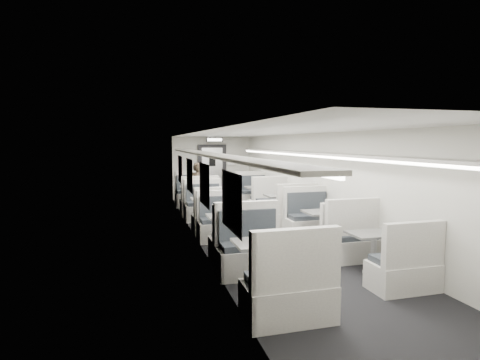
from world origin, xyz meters
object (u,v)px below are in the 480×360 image
booth_right_a (260,198)px  passenger (198,188)px  booth_right_c (326,229)px  booth_right_d (373,253)px  booth_right_b (282,209)px  vestibule_door (212,172)px  booth_left_d (266,267)px  booth_left_b (209,212)px  exit_sign (214,140)px  booth_left_c (229,232)px  booth_left_a (195,198)px

booth_right_a → passenger: size_ratio=1.42×
booth_right_c → booth_right_d: booth_right_c is taller
booth_right_b → vestibule_door: 4.95m
booth_left_d → vestibule_door: bearing=83.8°
booth_right_c → booth_right_d: (0.00, -1.65, -0.03)m
booth_right_b → booth_right_d: 4.08m
booth_left_b → exit_sign: 4.72m
booth_right_c → vestibule_door: size_ratio=1.04×
booth_left_b → passenger: 2.09m
booth_left_c → booth_right_d: (2.00, -1.97, -0.01)m
exit_sign → booth_left_a: bearing=-118.7°
booth_left_a → booth_right_a: booth_left_a is taller
booth_left_b → booth_right_b: (2.00, -0.11, 0.01)m
booth_left_d → booth_right_c: bearing=44.8°
booth_left_b → passenger: (0.05, 2.05, 0.40)m
booth_right_a → exit_sign: 3.19m
booth_right_b → passenger: bearing=132.1°
booth_left_d → booth_right_b: bearing=65.7°
exit_sign → passenger: bearing=-113.9°
booth_left_c → exit_sign: bearing=81.1°
exit_sign → booth_right_d: bearing=-83.2°
exit_sign → booth_right_b: bearing=-77.0°
booth_right_d → booth_left_b: bearing=115.5°
booth_left_a → booth_right_b: size_ratio=1.01×
booth_left_a → booth_right_d: size_ratio=1.13×
booth_right_c → booth_left_c: bearing=170.7°
booth_left_d → booth_right_a: booth_left_d is taller
booth_left_b → exit_sign: (1.00, 4.21, 1.90)m
booth_left_a → vestibule_door: bearing=66.6°
booth_left_c → booth_left_d: 2.32m
vestibule_door → exit_sign: bearing=-90.0°
booth_left_b → booth_right_b: size_ratio=0.96×
passenger → booth_right_d: bearing=-66.7°
booth_right_a → booth_right_c: (0.00, -4.38, -0.01)m
booth_right_d → passenger: passenger is taller
booth_left_b → booth_right_b: booth_right_b is taller
booth_left_a → booth_left_c: (0.00, -4.60, -0.03)m
booth_left_d → passenger: (0.05, 6.58, 0.38)m
booth_left_a → booth_right_a: (2.00, -0.54, -0.01)m
booth_left_a → exit_sign: (1.00, 1.82, 1.88)m
booth_left_b → booth_right_a: size_ratio=0.97×
booth_left_d → booth_right_d: (2.00, 0.34, -0.04)m
booth_left_d → booth_left_c: bearing=90.0°
booth_right_a → booth_right_c: bearing=-90.0°
booth_right_a → passenger: passenger is taller
booth_right_b → vestibule_door: (-1.00, 4.80, 0.64)m
booth_left_b → booth_left_d: 4.53m
booth_right_c → exit_sign: exit_sign is taller
booth_left_b → booth_right_d: size_ratio=1.08×
booth_right_d → passenger: 6.55m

